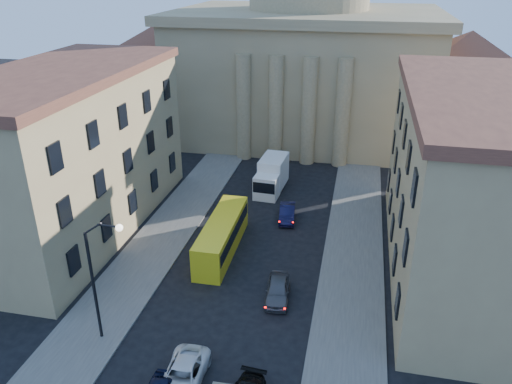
% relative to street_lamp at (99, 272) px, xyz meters
% --- Properties ---
extents(sidewalk_left, '(5.00, 60.00, 0.15)m').
position_rel_street_lamp_xyz_m(sidewalk_left, '(-1.53, 10.00, -5.21)').
color(sidewalk_left, '#53514C').
rests_on(sidewalk_left, ground).
extents(sidewalk_right, '(5.00, 60.00, 0.15)m').
position_rel_street_lamp_xyz_m(sidewalk_right, '(15.47, 10.00, -5.21)').
color(sidewalk_right, '#53514C').
rests_on(sidewalk_right, ground).
extents(church, '(68.02, 28.76, 36.60)m').
position_rel_street_lamp_xyz_m(church, '(6.97, 47.47, 6.59)').
color(church, '#897854').
rests_on(church, ground).
extents(building_left, '(11.60, 26.60, 14.70)m').
position_rel_street_lamp_xyz_m(building_left, '(-10.03, 14.00, 2.14)').
color(building_left, tan).
rests_on(building_left, ground).
extents(building_right, '(11.60, 26.60, 14.70)m').
position_rel_street_lamp_xyz_m(building_right, '(23.97, 14.00, 2.14)').
color(building_right, tan).
rests_on(building_right, ground).
extents(street_lamp, '(2.62, 0.44, 8.83)m').
position_rel_street_lamp_xyz_m(street_lamp, '(0.00, 0.00, 0.00)').
color(street_lamp, black).
rests_on(street_lamp, ground).
extents(car_left_mid, '(2.42, 5.05, 1.39)m').
position_rel_street_lamp_xyz_m(car_left_mid, '(6.17, -2.80, -4.59)').
color(car_left_mid, white).
rests_on(car_left_mid, ground).
extents(car_right_far, '(2.13, 4.44, 1.46)m').
position_rel_street_lamp_xyz_m(car_right_far, '(10.17, 6.72, -4.56)').
color(car_right_far, '#4B4B50').
rests_on(car_right_far, ground).
extents(car_right_distant, '(1.90, 4.29, 1.37)m').
position_rel_street_lamp_xyz_m(car_right_distant, '(8.93, 19.25, -4.60)').
color(car_right_distant, black).
rests_on(car_right_distant, ground).
extents(city_bus, '(2.52, 10.26, 2.88)m').
position_rel_street_lamp_xyz_m(city_bus, '(4.33, 12.36, -3.74)').
color(city_bus, yellow).
rests_on(city_bus, ground).
extents(box_truck, '(2.89, 6.50, 3.49)m').
position_rel_street_lamp_xyz_m(box_truck, '(6.17, 25.76, -3.63)').
color(box_truck, white).
rests_on(box_truck, ground).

